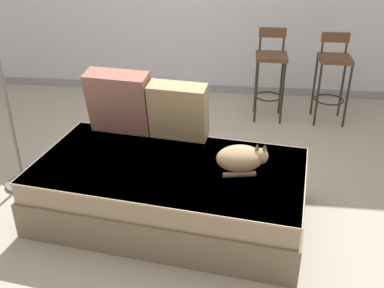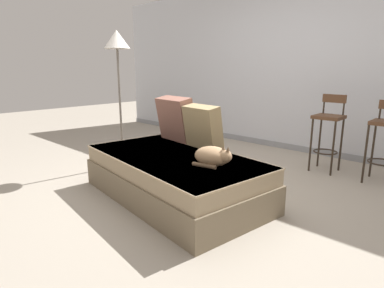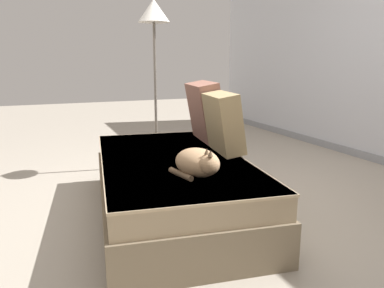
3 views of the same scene
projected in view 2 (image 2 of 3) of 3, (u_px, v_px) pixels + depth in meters
The scene contains 9 objects.
ground_plane at pixel (201, 187), 3.51m from camera, with size 16.00×16.00×0.00m, color #A89E8E.
wall_back_panel at pixel (300, 66), 4.81m from camera, with size 8.00×0.10×2.60m, color silver.
wall_baseboard_trim at pixel (293, 147), 5.06m from camera, with size 8.00×0.02×0.09m, color gray.
couch at pixel (174, 176), 3.17m from camera, with size 2.02×1.27×0.44m.
throw_pillow_corner at pixel (176, 119), 3.71m from camera, with size 0.52×0.32×0.51m.
throw_pillow_middle at pixel (203, 127), 3.36m from camera, with size 0.46×0.28×0.46m.
cat at pixel (213, 156), 2.77m from camera, with size 0.37×0.30×0.20m.
bar_stool_near_window at pixel (328, 127), 3.94m from camera, with size 0.32×0.32×0.95m.
floor_lamp at pixel (117, 53), 3.93m from camera, with size 0.32×0.32×1.72m.
Camera 2 is at (2.19, -2.48, 1.27)m, focal length 30.00 mm.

